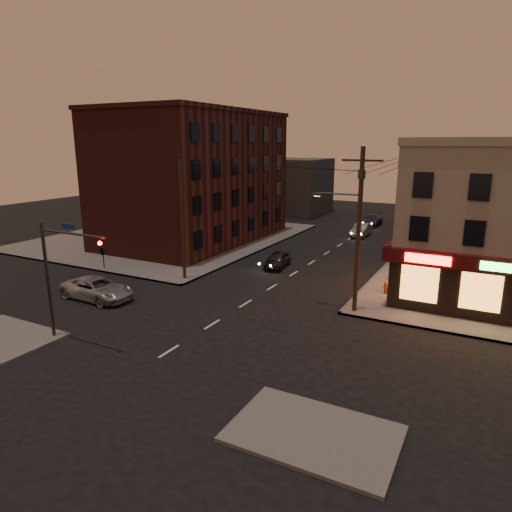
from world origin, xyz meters
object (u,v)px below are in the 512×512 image
Objects in this scene: sedan_near at (277,260)px; sedan_far at (372,220)px; suv_cross at (97,289)px; sedan_mid at (361,230)px; fire_hydrant at (386,287)px.

sedan_far is at bearing 77.29° from sedan_near.
suv_cross is 14.95m from sedan_near.
suv_cross reaches higher than sedan_far.
sedan_far is (9.43, 36.91, -0.04)m from suv_cross.
sedan_mid is at bearing -86.30° from sedan_far.
sedan_near is 0.81× the size of sedan_far.
sedan_mid is at bearing -16.72° from suv_cross.
sedan_near is at bearing -27.30° from suv_cross.
sedan_near is 10.29m from fire_hydrant.
sedan_mid is (10.04, 29.50, -0.02)m from suv_cross.
sedan_mid is 0.90× the size of sedan_far.
sedan_far reaches higher than fire_hydrant.
sedan_mid is (2.71, 16.47, 0.05)m from sedan_near.
sedan_mid is 5.12× the size of fire_hydrant.
sedan_near is 0.90× the size of sedan_mid.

